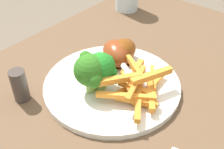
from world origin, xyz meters
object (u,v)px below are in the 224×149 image
(broccoli_floret_middle, at_px, (100,67))
(broccoli_floret_front, at_px, (89,70))
(dinner_plate, at_px, (112,85))
(chicken_drumstick_far, at_px, (121,53))
(pepper_shaker, at_px, (20,86))
(chicken_drumstick_near, at_px, (117,54))
(carrot_fries_pile, at_px, (137,86))

(broccoli_floret_middle, bearing_deg, broccoli_floret_front, -24.34)
(dinner_plate, height_order, broccoli_floret_front, broccoli_floret_front)
(broccoli_floret_middle, distance_m, chicken_drumstick_far, 0.10)
(broccoli_floret_front, bearing_deg, pepper_shaker, -45.31)
(chicken_drumstick_near, relative_size, pepper_shaker, 1.85)
(carrot_fries_pile, distance_m, pepper_shaker, 0.22)
(carrot_fries_pile, height_order, pepper_shaker, pepper_shaker)
(chicken_drumstick_far, bearing_deg, pepper_shaker, -21.96)
(broccoli_floret_middle, bearing_deg, carrot_fries_pile, 114.09)
(dinner_plate, xyz_separation_m, chicken_drumstick_near, (-0.06, -0.03, 0.03))
(broccoli_floret_middle, bearing_deg, pepper_shaker, -42.53)
(broccoli_floret_front, bearing_deg, dinner_plate, 157.91)
(dinner_plate, xyz_separation_m, chicken_drumstick_far, (-0.07, -0.03, 0.03))
(carrot_fries_pile, distance_m, chicken_drumstick_far, 0.11)
(broccoli_floret_front, height_order, chicken_drumstick_far, broccoli_floret_front)
(broccoli_floret_middle, xyz_separation_m, carrot_fries_pile, (-0.03, 0.07, -0.03))
(dinner_plate, height_order, broccoli_floret_middle, broccoli_floret_middle)
(dinner_plate, distance_m, broccoli_floret_middle, 0.06)
(broccoli_floret_middle, xyz_separation_m, pepper_shaker, (0.11, -0.10, -0.03))
(broccoli_floret_front, distance_m, broccoli_floret_middle, 0.02)
(broccoli_floret_front, xyz_separation_m, broccoli_floret_middle, (-0.02, 0.01, -0.00))
(broccoli_floret_front, distance_m, pepper_shaker, 0.13)
(pepper_shaker, bearing_deg, dinner_plate, 140.78)
(carrot_fries_pile, xyz_separation_m, chicken_drumstick_near, (-0.05, -0.09, 0.01))
(broccoli_floret_middle, distance_m, carrot_fries_pile, 0.08)
(broccoli_floret_front, distance_m, carrot_fries_pile, 0.09)
(broccoli_floret_middle, bearing_deg, dinner_plate, 159.62)
(dinner_plate, xyz_separation_m, carrot_fries_pile, (-0.00, 0.06, 0.03))
(dinner_plate, relative_size, broccoli_floret_middle, 3.55)
(broccoli_floret_middle, bearing_deg, chicken_drumstick_far, -167.25)
(carrot_fries_pile, relative_size, chicken_drumstick_far, 1.23)
(dinner_plate, relative_size, pepper_shaker, 4.20)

